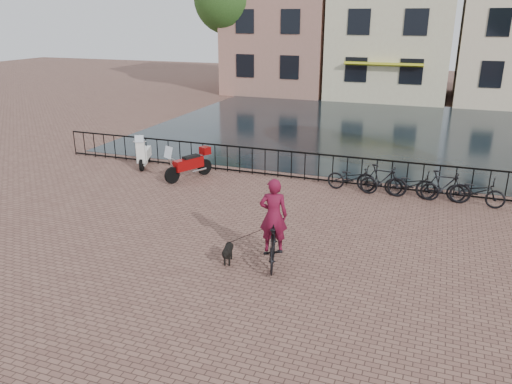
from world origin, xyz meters
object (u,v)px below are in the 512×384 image
(cyclist, at_px, (273,227))
(dog, at_px, (228,253))
(scooter, at_px, (144,149))
(motorcycle, at_px, (188,160))

(cyclist, relative_size, dog, 3.21)
(cyclist, height_order, dog, cyclist)
(cyclist, xyz_separation_m, scooter, (-7.26, 5.98, -0.23))
(dog, relative_size, motorcycle, 0.40)
(cyclist, distance_m, motorcycle, 7.13)
(dog, height_order, motorcycle, motorcycle)
(cyclist, bearing_deg, scooter, -55.17)
(scooter, bearing_deg, dog, -66.00)
(dog, bearing_deg, cyclist, 1.38)
(motorcycle, xyz_separation_m, scooter, (-2.34, 0.81, 0.03))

